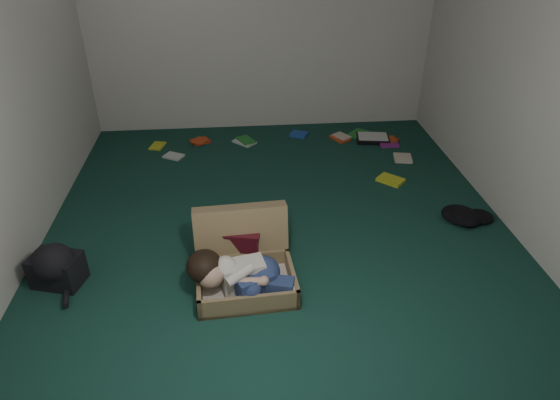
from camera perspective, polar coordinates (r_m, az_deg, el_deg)
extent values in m
plane|color=#143C31|center=(4.41, -0.18, -2.88)|extent=(4.50, 4.50, 0.00)
plane|color=silver|center=(6.01, -2.24, 20.01)|extent=(4.50, 0.00, 4.50)
plane|color=silver|center=(1.84, 6.06, -8.64)|extent=(4.50, 0.00, 4.50)
plane|color=silver|center=(4.17, -29.33, 10.97)|extent=(0.00, 4.50, 4.50)
plane|color=silver|center=(4.47, 26.99, 12.73)|extent=(0.00, 4.50, 4.50)
cube|color=olive|center=(3.68, -3.88, -9.42)|extent=(0.74, 0.55, 0.16)
cube|color=beige|center=(3.71, -3.85, -9.89)|extent=(0.68, 0.49, 0.02)
cube|color=olive|center=(3.83, -4.45, -4.28)|extent=(0.72, 0.26, 0.52)
cube|color=silver|center=(3.60, -4.22, -8.56)|extent=(0.33, 0.23, 0.22)
sphere|color=tan|center=(3.54, -7.92, -8.43)|extent=(0.19, 0.19, 0.19)
ellipsoid|color=black|center=(3.56, -8.65, -7.47)|extent=(0.26, 0.27, 0.22)
ellipsoid|color=navy|center=(3.62, -1.82, -8.24)|extent=(0.23, 0.27, 0.22)
cube|color=navy|center=(3.54, -2.90, -9.62)|extent=(0.29, 0.23, 0.14)
cube|color=navy|center=(3.56, -0.40, -9.80)|extent=(0.27, 0.18, 0.11)
sphere|color=white|center=(3.61, 1.05, -9.57)|extent=(0.11, 0.11, 0.11)
sphere|color=white|center=(3.56, 1.25, -10.43)|extent=(0.10, 0.10, 0.10)
cylinder|color=tan|center=(3.48, -3.20, -9.29)|extent=(0.19, 0.07, 0.07)
cube|color=#430D17|center=(3.98, -5.31, -4.71)|extent=(0.50, 0.43, 0.29)
cube|color=#430D17|center=(3.89, -5.42, -2.81)|extent=(0.53, 0.45, 0.02)
cube|color=black|center=(6.07, 10.55, 6.95)|extent=(0.42, 0.34, 0.05)
cube|color=white|center=(6.06, 10.57, 7.18)|extent=(0.38, 0.30, 0.01)
cube|color=#CED525|center=(5.98, -13.82, 6.03)|extent=(0.20, 0.15, 0.02)
cube|color=#AE3217|center=(6.00, -9.09, 6.62)|extent=(0.26, 0.25, 0.02)
cube|color=silver|center=(5.92, -4.09, 6.62)|extent=(0.20, 0.24, 0.02)
cube|color=#204BB2|center=(6.10, 2.17, 7.46)|extent=(0.22, 0.25, 0.02)
cube|color=#CC4218|center=(6.04, 6.87, 7.01)|extent=(0.25, 0.24, 0.02)
cube|color=#24852E|center=(6.18, 8.96, 7.42)|extent=(0.22, 0.17, 0.02)
cube|color=#922486|center=(5.97, 12.36, 6.17)|extent=(0.25, 0.25, 0.02)
cube|color=beige|center=(5.68, 13.84, 4.64)|extent=(0.19, 0.23, 0.02)
cube|color=#CED525|center=(5.20, 12.51, 2.18)|extent=(0.23, 0.25, 0.02)
cube|color=#AE3217|center=(6.07, 12.69, 6.53)|extent=(0.25, 0.23, 0.02)
cube|color=silver|center=(5.69, -12.05, 4.91)|extent=(0.23, 0.19, 0.02)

